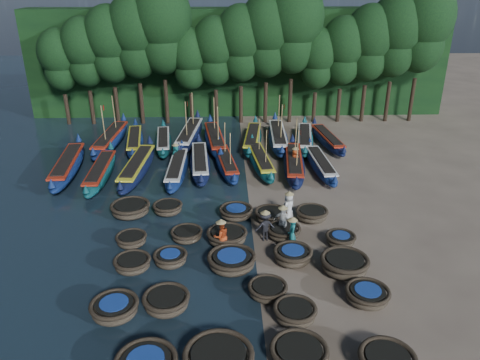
{
  "coord_description": "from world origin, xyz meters",
  "views": [
    {
      "loc": [
        -1.43,
        -22.67,
        13.02
      ],
      "look_at": [
        -0.54,
        3.62,
        1.3
      ],
      "focal_mm": 35.0,
      "sensor_mm": 36.0,
      "label": 1
    }
  ],
  "objects_px": {
    "long_boat_8": "(321,165)",
    "coracle_17": "(227,236)",
    "long_boat_3": "(177,169)",
    "long_boat_4": "(200,162)",
    "long_boat_5": "(226,163)",
    "fisherman_3": "(265,225)",
    "coracle_14": "(345,264)",
    "long_boat_14": "(252,139)",
    "coracle_3": "(299,354)",
    "long_boat_6": "(260,161)",
    "fisherman_1": "(292,233)",
    "coracle_9": "(367,295)",
    "coracle_13": "(293,255)",
    "long_boat_10": "(135,141)",
    "long_boat_16": "(305,139)",
    "long_boat_1": "(100,172)",
    "coracle_11": "(170,258)",
    "fisherman_6": "(295,159)",
    "long_boat_7": "(294,164)",
    "coracle_19": "(341,239)",
    "coracle_5": "(115,308)",
    "coracle_16": "(187,234)",
    "coracle_15": "(131,240)",
    "fisherman_0": "(289,206)",
    "coracle_6": "(166,301)",
    "long_boat_0": "(68,166)",
    "coracle_10": "(132,263)",
    "coracle_24": "(312,214)",
    "coracle_7": "(268,290)",
    "coracle_20": "(130,209)",
    "coracle_22": "(236,212)",
    "fisherman_2": "(221,235)",
    "coracle_23": "(271,215)",
    "long_boat_13": "(215,140)",
    "coracle_18": "(284,232)",
    "long_boat_15": "(278,137)",
    "long_boat_2": "(137,167)",
    "fisherman_5": "(176,154)",
    "long_boat_17": "(327,139)",
    "coracle_8": "(295,313)",
    "fisherman_4": "(283,221)",
    "coracle_12": "(232,261)"
  },
  "relations": [
    {
      "from": "coracle_16",
      "to": "fisherman_1",
      "type": "distance_m",
      "value": 5.55
    },
    {
      "from": "coracle_7",
      "to": "coracle_20",
      "type": "height_order",
      "value": "coracle_20"
    },
    {
      "from": "coracle_10",
      "to": "fisherman_6",
      "type": "height_order",
      "value": "fisherman_6"
    },
    {
      "from": "coracle_14",
      "to": "long_boat_14",
      "type": "relative_size",
      "value": 0.32
    },
    {
      "from": "coracle_10",
      "to": "fisherman_0",
      "type": "xyz_separation_m",
      "value": [
        8.03,
        4.59,
        0.54
      ]
    },
    {
      "from": "long_boat_3",
      "to": "long_boat_13",
      "type": "height_order",
      "value": "long_boat_13"
    },
    {
      "from": "long_boat_15",
      "to": "coracle_8",
      "type": "bearing_deg",
      "value": -91.92
    },
    {
      "from": "long_boat_14",
      "to": "fisherman_6",
      "type": "xyz_separation_m",
      "value": [
        2.71,
        -5.42,
        0.35
      ]
    },
    {
      "from": "long_boat_6",
      "to": "coracle_20",
      "type": "bearing_deg",
      "value": -145.05
    },
    {
      "from": "fisherman_6",
      "to": "long_boat_7",
      "type": "bearing_deg",
      "value": 145.26
    },
    {
      "from": "coracle_8",
      "to": "long_boat_3",
      "type": "relative_size",
      "value": 0.27
    },
    {
      "from": "long_boat_3",
      "to": "long_boat_4",
      "type": "bearing_deg",
      "value": 36.65
    },
    {
      "from": "long_boat_5",
      "to": "long_boat_3",
      "type": "bearing_deg",
      "value": -171.39
    },
    {
      "from": "coracle_12",
      "to": "coracle_20",
      "type": "relative_size",
      "value": 0.95
    },
    {
      "from": "coracle_10",
      "to": "long_boat_8",
      "type": "bearing_deg",
      "value": 46.28
    },
    {
      "from": "long_boat_8",
      "to": "coracle_17",
      "type": "bearing_deg",
      "value": -128.56
    },
    {
      "from": "coracle_5",
      "to": "fisherman_0",
      "type": "distance_m",
      "value": 11.36
    },
    {
      "from": "coracle_24",
      "to": "long_boat_16",
      "type": "bearing_deg",
      "value": 82.76
    },
    {
      "from": "coracle_23",
      "to": "long_boat_13",
      "type": "relative_size",
      "value": 0.21
    },
    {
      "from": "coracle_22",
      "to": "fisherman_0",
      "type": "height_order",
      "value": "fisherman_0"
    },
    {
      "from": "fisherman_5",
      "to": "long_boat_15",
      "type": "bearing_deg",
      "value": -37.54
    },
    {
      "from": "coracle_17",
      "to": "fisherman_2",
      "type": "xyz_separation_m",
      "value": [
        -0.29,
        -0.73,
        0.48
      ]
    },
    {
      "from": "long_boat_10",
      "to": "long_boat_16",
      "type": "xyz_separation_m",
      "value": [
        13.82,
        0.07,
        0.01
      ]
    },
    {
      "from": "long_boat_7",
      "to": "fisherman_6",
      "type": "bearing_deg",
      "value": 68.29
    },
    {
      "from": "coracle_3",
      "to": "fisherman_1",
      "type": "relative_size",
      "value": 1.22
    },
    {
      "from": "coracle_22",
      "to": "long_boat_14",
      "type": "distance_m",
      "value": 12.44
    },
    {
      "from": "long_boat_8",
      "to": "long_boat_10",
      "type": "relative_size",
      "value": 0.97
    },
    {
      "from": "coracle_3",
      "to": "coracle_17",
      "type": "xyz_separation_m",
      "value": [
        -2.53,
        8.33,
        0.0
      ]
    },
    {
      "from": "coracle_9",
      "to": "coracle_13",
      "type": "bearing_deg",
      "value": 132.33
    },
    {
      "from": "coracle_15",
      "to": "fisherman_0",
      "type": "distance_m",
      "value": 8.81
    },
    {
      "from": "long_boat_10",
      "to": "coracle_18",
      "type": "bearing_deg",
      "value": -62.4
    },
    {
      "from": "long_boat_5",
      "to": "fisherman_3",
      "type": "height_order",
      "value": "long_boat_5"
    },
    {
      "from": "long_boat_6",
      "to": "fisherman_1",
      "type": "height_order",
      "value": "long_boat_6"
    },
    {
      "from": "long_boat_1",
      "to": "fisherman_1",
      "type": "relative_size",
      "value": 4.07
    },
    {
      "from": "coracle_10",
      "to": "fisherman_0",
      "type": "relative_size",
      "value": 0.92
    },
    {
      "from": "coracle_11",
      "to": "coracle_13",
      "type": "height_order",
      "value": "coracle_13"
    },
    {
      "from": "coracle_16",
      "to": "coracle_17",
      "type": "xyz_separation_m",
      "value": [
        2.12,
        -0.34,
        0.06
      ]
    },
    {
      "from": "coracle_5",
      "to": "coracle_8",
      "type": "distance_m",
      "value": 7.37
    },
    {
      "from": "coracle_6",
      "to": "fisherman_2",
      "type": "distance_m",
      "value": 5.06
    },
    {
      "from": "coracle_11",
      "to": "long_boat_6",
      "type": "bearing_deg",
      "value": 66.62
    },
    {
      "from": "long_boat_16",
      "to": "coracle_5",
      "type": "bearing_deg",
      "value": -109.47
    },
    {
      "from": "coracle_6",
      "to": "long_boat_0",
      "type": "distance_m",
      "value": 17.14
    },
    {
      "from": "coracle_15",
      "to": "fisherman_4",
      "type": "xyz_separation_m",
      "value": [
        7.9,
        0.61,
        0.59
      ]
    },
    {
      "from": "coracle_20",
      "to": "fisherman_1",
      "type": "bearing_deg",
      "value": -24.15
    },
    {
      "from": "long_boat_2",
      "to": "long_boat_17",
      "type": "relative_size",
      "value": 1.15
    },
    {
      "from": "coracle_16",
      "to": "fisherman_6",
      "type": "xyz_separation_m",
      "value": [
        7.04,
        9.33,
        0.55
      ]
    },
    {
      "from": "long_boat_15",
      "to": "long_boat_2",
      "type": "bearing_deg",
      "value": -147.62
    },
    {
      "from": "coracle_19",
      "to": "coracle_5",
      "type": "bearing_deg",
      "value": -153.89
    },
    {
      "from": "coracle_10",
      "to": "fisherman_6",
      "type": "bearing_deg",
      "value": 51.78
    },
    {
      "from": "coracle_3",
      "to": "fisherman_6",
      "type": "relative_size",
      "value": 1.28
    }
  ]
}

